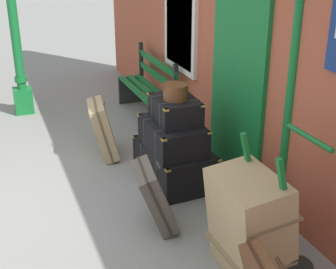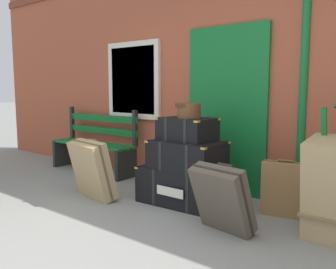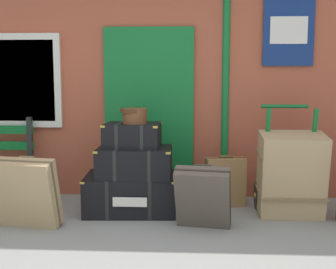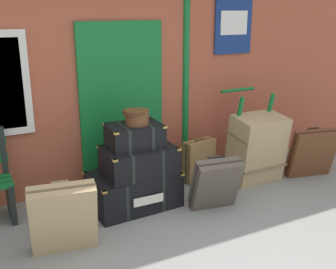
# 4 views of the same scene
# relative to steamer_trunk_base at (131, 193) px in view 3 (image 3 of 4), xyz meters

# --- Properties ---
(brick_facade) EXTENTS (10.40, 0.35, 3.20)m
(brick_facade) POSITION_rel_steamer_trunk_base_xyz_m (0.19, 0.84, 1.39)
(brick_facade) COLOR #AD5138
(brick_facade) RESTS_ON ground
(steamer_trunk_base) EXTENTS (1.04, 0.70, 0.43)m
(steamer_trunk_base) POSITION_rel_steamer_trunk_base_xyz_m (0.00, 0.00, 0.00)
(steamer_trunk_base) COLOR black
(steamer_trunk_base) RESTS_ON ground
(steamer_trunk_middle) EXTENTS (0.81, 0.56, 0.33)m
(steamer_trunk_middle) POSITION_rel_steamer_trunk_base_xyz_m (0.05, -0.04, 0.37)
(steamer_trunk_middle) COLOR black
(steamer_trunk_middle) RESTS_ON steamer_trunk_base
(steamer_trunk_top) EXTENTS (0.63, 0.47, 0.27)m
(steamer_trunk_top) POSITION_rel_steamer_trunk_base_xyz_m (0.03, -0.01, 0.66)
(steamer_trunk_top) COLOR black
(steamer_trunk_top) RESTS_ON steamer_trunk_middle
(round_hatbox) EXTENTS (0.30, 0.28, 0.17)m
(round_hatbox) POSITION_rel_steamer_trunk_base_xyz_m (0.05, -0.02, 0.89)
(round_hatbox) COLOR brown
(round_hatbox) RESTS_ON steamer_trunk_top
(porters_trolley) EXTENTS (0.71, 0.66, 1.19)m
(porters_trolley) POSITION_rel_steamer_trunk_base_xyz_m (1.75, 0.12, 0.06)
(porters_trolley) COLOR black
(porters_trolley) RESTS_ON ground
(large_brown_trunk) EXTENTS (0.70, 0.54, 0.93)m
(large_brown_trunk) POSITION_rel_steamer_trunk_base_xyz_m (1.75, -0.06, 0.25)
(large_brown_trunk) COLOR tan
(large_brown_trunk) RESTS_ON ground
(suitcase_oxblood) EXTENTS (0.66, 0.44, 0.73)m
(suitcase_oxblood) POSITION_rel_steamer_trunk_base_xyz_m (-0.96, -0.59, 0.15)
(suitcase_oxblood) COLOR tan
(suitcase_oxblood) RESTS_ON ground
(suitcase_cream) EXTENTS (0.59, 0.47, 0.65)m
(suitcase_cream) POSITION_rel_steamer_trunk_base_xyz_m (0.79, -0.53, 0.11)
(suitcase_cream) COLOR #51473D
(suitcase_cream) RESTS_ON ground
(suitcase_umber) EXTENTS (0.48, 0.24, 0.61)m
(suitcase_umber) POSITION_rel_steamer_trunk_base_xyz_m (1.07, 0.28, 0.07)
(suitcase_umber) COLOR olive
(suitcase_umber) RESTS_ON ground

